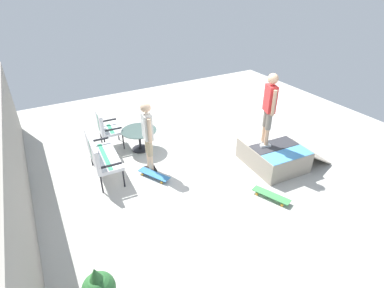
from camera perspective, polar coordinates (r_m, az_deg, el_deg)
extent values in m
cube|color=beige|center=(7.33, 3.75, -4.60)|extent=(12.00, 12.00, 0.10)
cube|color=gray|center=(5.94, -30.69, -6.33)|extent=(9.00, 0.20, 2.00)
cube|color=gray|center=(7.50, 15.06, -1.99)|extent=(1.47, 1.26, 0.52)
cube|color=#4C99D8|center=(7.08, 17.69, -1.94)|extent=(0.51, 1.16, 0.01)
cube|color=#333338|center=(7.37, 15.33, -0.23)|extent=(0.51, 1.16, 0.01)
cube|color=silver|center=(7.67, 13.15, 1.35)|extent=(0.51, 1.16, 0.01)
cylinder|color=#B2B2B7|center=(7.06, 11.77, -1.46)|extent=(1.34, 0.13, 0.05)
cube|color=gray|center=(8.09, 20.05, -0.59)|extent=(1.40, 0.82, 0.44)
cylinder|color=black|center=(6.69, -12.81, -6.38)|extent=(0.04, 0.04, 0.44)
cylinder|color=black|center=(7.66, -15.14, -1.64)|extent=(0.04, 0.04, 0.44)
cylinder|color=black|center=(6.64, -16.73, -7.35)|extent=(0.04, 0.04, 0.44)
cylinder|color=black|center=(7.61, -18.55, -2.45)|extent=(0.04, 0.04, 0.44)
cube|color=silver|center=(7.00, -16.17, -2.53)|extent=(1.27, 0.60, 0.08)
cube|color=#338C66|center=(6.98, -16.21, -2.24)|extent=(1.21, 0.15, 0.00)
cube|color=silver|center=(6.83, -18.41, -0.93)|extent=(1.25, 0.13, 0.50)
cube|color=#338C66|center=(6.83, -18.41, -0.93)|extent=(0.10, 0.09, 0.46)
cube|color=black|center=(6.41, -15.20, -3.96)|extent=(0.06, 0.47, 0.04)
cube|color=black|center=(7.44, -17.34, 0.77)|extent=(0.06, 0.47, 0.04)
cylinder|color=black|center=(8.09, -12.89, 0.47)|extent=(0.04, 0.04, 0.44)
cylinder|color=black|center=(8.56, -13.83, 2.07)|extent=(0.04, 0.04, 0.44)
cylinder|color=black|center=(8.02, -16.12, -0.28)|extent=(0.04, 0.04, 0.44)
cylinder|color=black|center=(8.49, -16.88, 1.38)|extent=(0.04, 0.04, 0.44)
cube|color=silver|center=(8.16, -15.17, 2.53)|extent=(0.65, 0.58, 0.08)
cube|color=#338C66|center=(8.15, -15.21, 2.79)|extent=(0.58, 0.13, 0.00)
cube|color=silver|center=(8.01, -17.07, 4.00)|extent=(0.62, 0.11, 0.50)
cube|color=#338C66|center=(8.01, -17.07, 4.00)|extent=(0.10, 0.09, 0.46)
cube|color=black|center=(7.84, -14.85, 2.69)|extent=(0.06, 0.47, 0.04)
cube|color=black|center=(8.35, -15.76, 4.32)|extent=(0.06, 0.47, 0.04)
cylinder|color=black|center=(7.95, -9.87, 0.70)|extent=(0.06, 0.06, 0.55)
cylinder|color=black|center=(8.08, -9.71, -0.90)|extent=(0.44, 0.44, 0.03)
cylinder|color=#425651|center=(7.81, -10.05, 2.52)|extent=(0.90, 0.90, 0.02)
cube|color=black|center=(7.16, -7.66, -5.08)|extent=(0.14, 0.25, 0.05)
cylinder|color=beige|center=(7.03, -7.78, -3.56)|extent=(0.10, 0.10, 0.40)
cylinder|color=tan|center=(6.81, -8.01, -0.73)|extent=(0.13, 0.13, 0.40)
cube|color=black|center=(7.29, -8.03, -4.36)|extent=(0.14, 0.25, 0.05)
cylinder|color=beige|center=(7.17, -8.16, -2.86)|extent=(0.10, 0.10, 0.40)
cylinder|color=tan|center=(6.96, -8.39, -0.06)|extent=(0.13, 0.13, 0.40)
cube|color=silver|center=(6.65, -8.52, 3.34)|extent=(0.34, 0.21, 0.60)
sphere|color=beige|center=(6.46, -8.81, 6.85)|extent=(0.23, 0.23, 0.23)
cylinder|color=beige|center=(6.48, -8.04, 2.45)|extent=(0.08, 0.08, 0.57)
cylinder|color=beige|center=(6.83, -8.95, 3.88)|extent=(0.08, 0.08, 0.57)
cube|color=silver|center=(7.24, 13.75, -0.26)|extent=(0.18, 0.26, 0.05)
cylinder|color=tan|center=(7.13, 13.97, 1.31)|extent=(0.10, 0.10, 0.41)
cylinder|color=slate|center=(6.95, 14.37, 4.24)|extent=(0.13, 0.13, 0.41)
cube|color=silver|center=(7.38, 13.27, 0.39)|extent=(0.18, 0.26, 0.05)
cylinder|color=tan|center=(7.27, 13.47, 1.95)|extent=(0.10, 0.10, 0.41)
cylinder|color=slate|center=(7.09, 13.86, 4.84)|extent=(0.13, 0.13, 0.41)
cube|color=red|center=(6.83, 14.63, 8.34)|extent=(0.36, 0.28, 0.60)
sphere|color=tan|center=(6.69, 15.13, 11.86)|extent=(0.23, 0.23, 0.23)
cylinder|color=tan|center=(6.67, 15.27, 7.53)|extent=(0.08, 0.08, 0.57)
cylinder|color=tan|center=(7.01, 13.99, 8.80)|extent=(0.08, 0.08, 0.57)
cube|color=#3372B2|center=(6.92, -7.24, -5.69)|extent=(0.80, 0.55, 0.02)
cylinder|color=gold|center=(7.17, -8.54, -5.07)|extent=(0.06, 0.05, 0.06)
cylinder|color=gold|center=(7.07, -9.38, -5.69)|extent=(0.06, 0.05, 0.06)
cylinder|color=gold|center=(6.87, -4.96, -6.58)|extent=(0.06, 0.05, 0.06)
cylinder|color=gold|center=(6.77, -5.79, -7.25)|extent=(0.06, 0.05, 0.06)
cube|color=#3F8C4C|center=(6.50, 14.79, -9.33)|extent=(0.82, 0.49, 0.02)
cylinder|color=gold|center=(6.68, 12.84, -8.55)|extent=(0.06, 0.05, 0.06)
cylinder|color=gold|center=(6.56, 12.20, -9.25)|extent=(0.06, 0.05, 0.06)
cylinder|color=gold|center=(6.53, 17.26, -10.29)|extent=(0.06, 0.05, 0.06)
cylinder|color=gold|center=(6.41, 16.69, -11.05)|extent=(0.06, 0.05, 0.06)
cone|color=#2D6B33|center=(4.30, -17.82, -22.73)|extent=(0.24, 0.24, 0.28)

